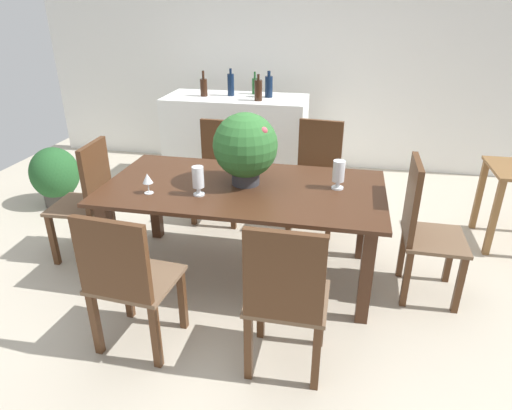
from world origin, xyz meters
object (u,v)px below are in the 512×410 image
at_px(dining_table, 243,199).
at_px(wine_glass, 147,179).
at_px(crystal_vase_center_near, 339,173).
at_px(wine_bottle_dark, 269,86).
at_px(chair_far_right, 317,170).
at_px(chair_foot_end, 422,224).
at_px(wine_bottle_clear, 204,87).
at_px(potted_plant_floor, 55,176).
at_px(wine_bottle_green, 258,90).
at_px(wine_bottle_amber, 255,86).
at_px(flower_centerpiece, 245,147).
at_px(chair_head_end, 89,196).
at_px(chair_near_right, 286,296).
at_px(chair_far_left, 220,165).
at_px(chair_near_left, 126,277).
at_px(kitchen_counter, 236,141).
at_px(crystal_vase_left, 198,179).
at_px(wine_bottle_tall, 231,84).

xyz_separation_m(dining_table, wine_glass, (-0.62, -0.26, 0.21)).
height_order(crystal_vase_center_near, wine_bottle_dark, wine_bottle_dark).
relative_size(chair_far_right, wine_bottle_dark, 3.51).
distance_m(chair_foot_end, wine_bottle_clear, 2.86).
bearing_deg(wine_bottle_clear, potted_plant_floor, -143.77).
bearing_deg(wine_bottle_green, dining_table, -82.29).
height_order(chair_foot_end, wine_bottle_amber, wine_bottle_amber).
bearing_deg(potted_plant_floor, wine_bottle_dark, 27.41).
bearing_deg(crystal_vase_center_near, flower_centerpiece, -176.52).
height_order(chair_head_end, wine_bottle_dark, wine_bottle_dark).
height_order(flower_centerpiece, wine_bottle_green, wine_bottle_green).
xyz_separation_m(chair_near_right, wine_glass, (-1.08, 0.72, 0.30)).
bearing_deg(chair_far_right, crystal_vase_center_near, -71.40).
distance_m(dining_table, chair_far_right, 1.10).
distance_m(chair_head_end, chair_far_right, 2.00).
bearing_deg(chair_far_right, wine_bottle_clear, 153.33).
relative_size(chair_near_right, chair_far_right, 1.00).
bearing_deg(wine_bottle_dark, crystal_vase_center_near, -65.54).
bearing_deg(chair_far_left, chair_near_right, -63.57).
xyz_separation_m(dining_table, chair_foot_end, (1.27, 0.00, -0.08)).
bearing_deg(chair_near_left, chair_foot_end, -145.76).
bearing_deg(kitchen_counter, crystal_vase_left, -83.10).
xyz_separation_m(chair_foot_end, wine_bottle_tall, (-1.85, 1.91, 0.56)).
bearing_deg(dining_table, chair_near_left, -115.44).
height_order(chair_near_left, kitchen_counter, kitchen_counter).
xyz_separation_m(kitchen_counter, wine_bottle_amber, (0.18, 0.19, 0.59)).
bearing_deg(wine_bottle_amber, flower_centerpiece, -80.18).
bearing_deg(flower_centerpiece, wine_bottle_clear, 116.10).
xyz_separation_m(flower_centerpiece, crystal_vase_left, (-0.27, -0.27, -0.16)).
height_order(chair_head_end, potted_plant_floor, chair_head_end).
relative_size(chair_near_right, crystal_vase_left, 4.70).
bearing_deg(crystal_vase_center_near, wine_bottle_clear, 131.48).
xyz_separation_m(chair_near_left, kitchen_counter, (-0.05, 2.84, -0.03)).
relative_size(flower_centerpiece, wine_bottle_green, 1.93).
distance_m(crystal_vase_left, wine_bottle_dark, 2.15).
distance_m(chair_far_left, wine_bottle_amber, 1.22).
xyz_separation_m(dining_table, wine_bottle_clear, (-0.86, 1.83, 0.46)).
relative_size(dining_table, flower_centerpiece, 3.86).
bearing_deg(crystal_vase_left, chair_foot_end, 8.19).
relative_size(dining_table, wine_bottle_tall, 6.97).
height_order(chair_near_right, wine_bottle_green, wine_bottle_green).
relative_size(wine_glass, wine_bottle_green, 0.54).
relative_size(wine_glass, potted_plant_floor, 0.24).
distance_m(chair_near_left, wine_bottle_green, 2.76).
relative_size(crystal_vase_center_near, wine_bottle_green, 0.77).
bearing_deg(chair_near_right, kitchen_counter, -70.78).
xyz_separation_m(flower_centerpiece, potted_plant_floor, (-2.20, 0.81, -0.70)).
bearing_deg(wine_bottle_tall, chair_head_end, -109.96).
bearing_deg(chair_head_end, potted_plant_floor, -136.16).
xyz_separation_m(chair_far_right, potted_plant_floor, (-2.66, -0.13, -0.21)).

